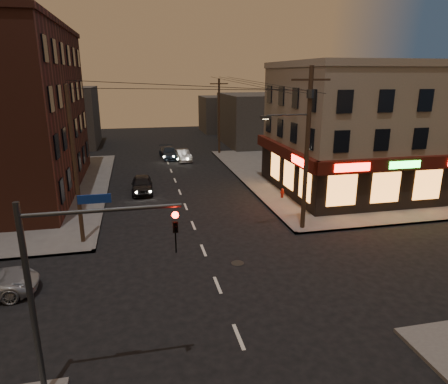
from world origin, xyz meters
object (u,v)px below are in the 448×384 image
object	(u,v)px
sedan_near	(142,184)
sedan_far	(169,153)
fire_hydrant	(282,193)
sedan_mid	(183,155)

from	to	relation	value
sedan_near	sedan_far	distance (m)	14.39
fire_hydrant	sedan_near	bearing A→B (deg)	158.14
sedan_mid	sedan_far	xyz separation A→B (m)	(-1.41, 1.88, 0.01)
sedan_near	sedan_mid	world-z (taller)	sedan_near
sedan_mid	fire_hydrant	world-z (taller)	sedan_mid
sedan_near	sedan_mid	xyz separation A→B (m)	(4.90, 12.07, -0.07)
sedan_mid	fire_hydrant	xyz separation A→B (m)	(6.01, -16.45, -0.10)
sedan_near	fire_hydrant	bearing A→B (deg)	-20.59
sedan_mid	sedan_far	size ratio (longest dim) A/B	0.87
fire_hydrant	sedan_far	bearing A→B (deg)	112.03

